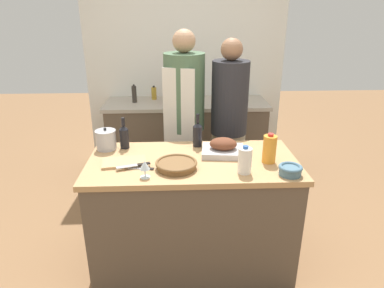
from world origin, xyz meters
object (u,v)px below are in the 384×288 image
person_cook_aproned (184,116)px  mixing_bowl (290,170)px  cutting_board (124,162)px  milk_jug (245,160)px  knife_chef (135,165)px  roasting_pan (223,148)px  knife_paring (142,168)px  wine_bottle_dark (124,136)px  wine_glass_left (145,166)px  condiment_bottle_short (219,95)px  stock_pot (106,140)px  wicker_basket (176,165)px  juice_jug (269,149)px  condiment_bottle_tall (134,94)px  wine_bottle_green (198,134)px  condiment_bottle_extra (154,93)px  stand_mixer (173,92)px  person_cook_guest (229,120)px

person_cook_aproned → mixing_bowl: bearing=-40.7°
person_cook_aproned → cutting_board: bearing=-99.5°
milk_jug → knife_chef: milk_jug is taller
roasting_pan → knife_paring: (-0.59, -0.23, -0.05)m
wine_bottle_dark → wine_glass_left: bearing=-68.6°
knife_chef → condiment_bottle_short: 1.77m
stock_pot → condiment_bottle_short: 1.60m
mixing_bowl → cutting_board: bearing=168.3°
cutting_board → wine_glass_left: 0.29m
roasting_pan → wicker_basket: bearing=-146.2°
knife_paring → stock_pot: bearing=129.6°
juice_jug → knife_chef: juice_jug is taller
cutting_board → condiment_bottle_tall: condiment_bottle_tall is taller
roasting_pan → cutting_board: bearing=-169.6°
milk_jug → wine_glass_left: size_ratio=1.66×
wicker_basket → wine_bottle_green: size_ratio=1.08×
roasting_pan → person_cook_aproned: person_cook_aproned is taller
wicker_basket → condiment_bottle_short: condiment_bottle_short is taller
cutting_board → condiment_bottle_extra: condiment_bottle_extra is taller
knife_paring → cutting_board: bearing=144.2°
wine_glass_left → condiment_bottle_tall: (-0.27, 1.83, 0.04)m
cutting_board → stand_mixer: bearing=77.3°
stock_pot → wine_glass_left: bearing=-55.7°
stand_mixer → condiment_bottle_extra: bearing=134.6°
knife_paring → knife_chef: bearing=165.8°
roasting_pan → condiment_bottle_tall: condiment_bottle_tall is taller
wicker_basket → wine_bottle_dark: 0.57m
juice_jug → stand_mixer: stand_mixer is taller
wine_glass_left → stand_mixer: 1.74m
roasting_pan → condiment_bottle_short: (0.13, 1.37, 0.07)m
mixing_bowl → condiment_bottle_tall: condiment_bottle_tall is taller
stock_pot → stand_mixer: (0.51, 1.23, 0.08)m
mixing_bowl → wine_glass_left: bearing=179.6°
condiment_bottle_tall → person_cook_guest: bearing=-38.4°
stock_pot → wine_glass_left: (0.34, -0.50, 0.00)m
stock_pot → stand_mixer: bearing=67.3°
milk_jug → wine_bottle_dark: (-0.86, 0.48, 0.01)m
cutting_board → mixing_bowl: bearing=-11.7°
mixing_bowl → wine_glass_left: 0.96m
knife_paring → condiment_bottle_extra: 1.83m
wicker_basket → cutting_board: size_ratio=0.87×
knife_paring → condiment_bottle_short: (0.72, 1.60, 0.12)m
wine_bottle_dark → condiment_bottle_extra: 1.45m
wicker_basket → person_cook_guest: (0.50, 0.94, 0.01)m
condiment_bottle_short → condiment_bottle_extra: 0.78m
milk_jug → condiment_bottle_extra: 2.05m
wine_bottle_dark → condiment_bottle_extra: (0.15, 1.44, -0.00)m
juice_jug → wine_bottle_green: 0.59m
person_cook_aproned → wine_glass_left: bearing=-86.5°
stand_mixer → wicker_basket: bearing=-88.9°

